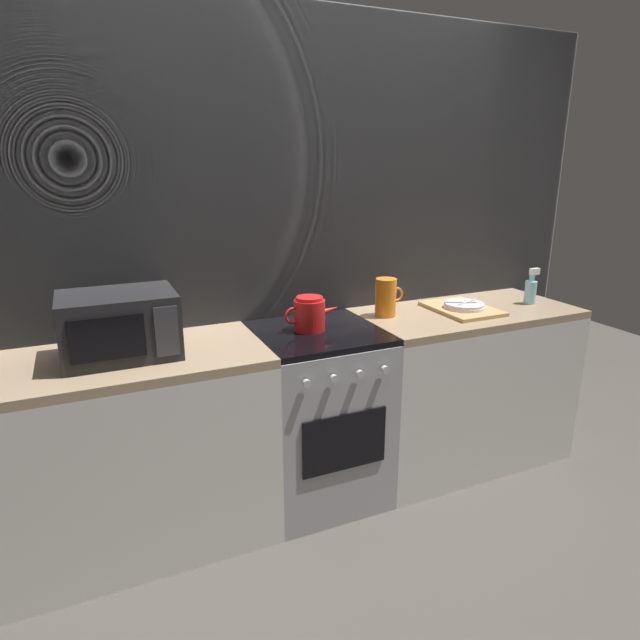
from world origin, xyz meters
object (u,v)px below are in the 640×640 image
object	(u,v)px
kettle	(310,314)
dish_pile	(463,307)
pitcher	(386,297)
stove_unit	(318,415)
microwave	(119,325)
spray_bottle	(531,290)

from	to	relation	value
kettle	dish_pile	size ratio (longest dim) A/B	0.71
pitcher	dish_pile	xyz separation A→B (m)	(0.43, -0.09, -0.08)
stove_unit	dish_pile	xyz separation A→B (m)	(0.86, -0.00, 0.47)
stove_unit	pitcher	distance (m)	0.70
pitcher	stove_unit	bearing A→B (deg)	-168.85
dish_pile	stove_unit	bearing A→B (deg)	179.73
stove_unit	kettle	size ratio (longest dim) A/B	3.16
microwave	pitcher	size ratio (longest dim) A/B	2.30
pitcher	spray_bottle	size ratio (longest dim) A/B	0.99
kettle	pitcher	world-z (taller)	pitcher
kettle	pitcher	distance (m)	0.47
dish_pile	spray_bottle	distance (m)	0.45
microwave	spray_bottle	world-z (taller)	microwave
kettle	pitcher	bearing A→B (deg)	7.93
spray_bottle	stove_unit	bearing A→B (deg)	178.45
dish_pile	spray_bottle	xyz separation A→B (m)	(0.45, -0.03, 0.06)
stove_unit	pitcher	size ratio (longest dim) A/B	4.50
stove_unit	spray_bottle	world-z (taller)	spray_bottle
kettle	dish_pile	bearing A→B (deg)	-1.53
microwave	stove_unit	bearing A→B (deg)	-1.07
pitcher	dish_pile	distance (m)	0.45
microwave	kettle	world-z (taller)	microwave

